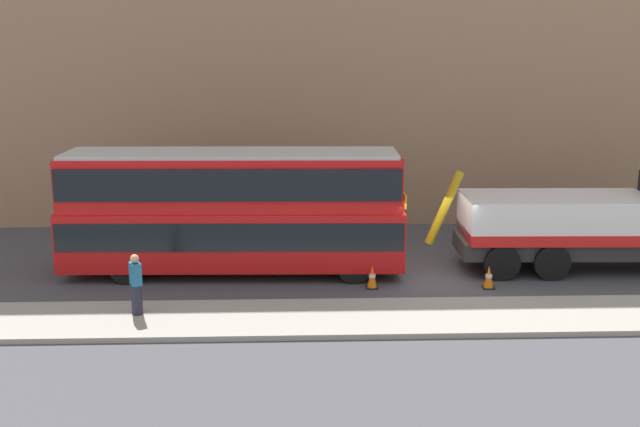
% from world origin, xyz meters
% --- Properties ---
extents(ground_plane, '(120.00, 120.00, 0.00)m').
position_xyz_m(ground_plane, '(0.00, 0.00, 0.00)').
color(ground_plane, '#424247').
extents(near_kerb, '(60.00, 2.80, 0.15)m').
position_xyz_m(near_kerb, '(0.00, -4.20, 0.07)').
color(near_kerb, gray).
rests_on(near_kerb, ground_plane).
extents(building_facade, '(60.00, 1.50, 16.00)m').
position_xyz_m(building_facade, '(0.00, 7.40, 8.07)').
color(building_facade, '#9E7A5B').
rests_on(building_facade, ground_plane).
extents(recovery_tow_truck, '(10.18, 2.88, 3.67)m').
position_xyz_m(recovery_tow_truck, '(5.96, 0.25, 1.76)').
color(recovery_tow_truck, '#2D2D2D').
rests_on(recovery_tow_truck, ground_plane).
extents(double_decker_bus, '(11.10, 2.84, 4.06)m').
position_xyz_m(double_decker_bus, '(-6.47, 0.26, 2.23)').
color(double_decker_bus, red).
rests_on(double_decker_bus, ground_plane).
extents(pedestrian_onlooker, '(0.41, 0.47, 1.71)m').
position_xyz_m(pedestrian_onlooker, '(-8.83, -3.89, 0.99)').
color(pedestrian_onlooker, '#232333').
rests_on(pedestrian_onlooker, near_kerb).
extents(traffic_cone_near_bus, '(0.36, 0.36, 0.72)m').
position_xyz_m(traffic_cone_near_bus, '(-2.09, -1.45, 0.34)').
color(traffic_cone_near_bus, orange).
rests_on(traffic_cone_near_bus, ground_plane).
extents(traffic_cone_midway, '(0.36, 0.36, 0.72)m').
position_xyz_m(traffic_cone_midway, '(1.53, -1.58, 0.34)').
color(traffic_cone_midway, orange).
rests_on(traffic_cone_midway, ground_plane).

